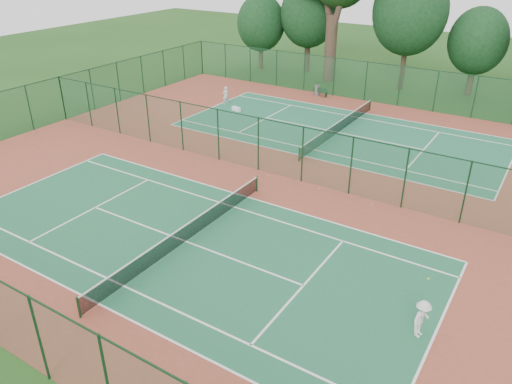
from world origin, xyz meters
TOP-DOWN VIEW (x-y plane):
  - ground at (0.00, 0.00)m, footprint 120.00×120.00m
  - red_pad at (0.00, 0.00)m, footprint 40.00×36.00m
  - court_near at (0.00, -9.00)m, footprint 23.77×10.97m
  - court_far at (0.00, 9.00)m, footprint 23.77×10.97m
  - fence_north at (0.00, 18.00)m, footprint 40.00×0.09m
  - fence_south at (0.00, -18.00)m, footprint 40.00×0.09m
  - fence_west at (-20.00, 0.00)m, footprint 0.09×36.00m
  - fence_divider at (0.00, 0.00)m, footprint 40.00×0.09m
  - tennis_net_near at (0.00, -9.00)m, footprint 0.10×12.90m
  - tennis_net_far at (0.00, 9.00)m, footprint 0.10×12.90m
  - player_near at (11.38, -9.35)m, footprint 0.77×1.10m
  - player_far at (-11.38, 10.26)m, footprint 0.58×0.68m
  - trash_bin at (-5.82, 17.06)m, footprint 0.62×0.62m
  - bench at (-5.43, 16.95)m, footprint 1.38×0.43m
  - kit_bag at (-9.59, 9.26)m, footprint 0.91×0.55m
  - stray_ball_a at (-0.50, -0.48)m, footprint 0.07×0.07m
  - stray_ball_b at (6.24, -0.54)m, footprint 0.07×0.07m
  - stray_ball_c at (2.95, -0.43)m, footprint 0.08×0.08m
  - evergreen_row at (0.50, 24.25)m, footprint 39.00×5.00m

SIDE VIEW (x-z plane):
  - ground at x=0.00m, z-range 0.00..0.00m
  - evergreen_row at x=0.50m, z-range -6.00..6.00m
  - red_pad at x=0.00m, z-range 0.00..0.01m
  - court_near at x=0.00m, z-range 0.01..0.02m
  - court_far at x=0.00m, z-range 0.01..0.02m
  - stray_ball_b at x=6.24m, z-range 0.01..0.08m
  - stray_ball_a at x=-0.50m, z-range 0.01..0.08m
  - stray_ball_c at x=2.95m, z-range 0.01..0.09m
  - kit_bag at x=-9.59m, z-range 0.01..0.33m
  - bench at x=-5.43m, z-range 0.02..0.87m
  - trash_bin at x=-5.82m, z-range 0.01..0.99m
  - tennis_net_near at x=0.00m, z-range 0.06..1.03m
  - tennis_net_far at x=0.00m, z-range 0.06..1.03m
  - player_near at x=11.38m, z-range 0.02..1.58m
  - player_far at x=-11.38m, z-range 0.02..1.60m
  - fence_west at x=-20.00m, z-range 0.01..3.51m
  - fence_north at x=0.00m, z-range 0.01..3.51m
  - fence_south at x=0.00m, z-range 0.01..3.51m
  - fence_divider at x=0.00m, z-range 0.01..3.51m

